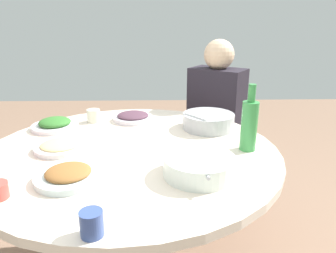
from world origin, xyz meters
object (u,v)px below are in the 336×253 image
Objects in this scene: round_dining_table at (133,178)px; diner_left at (216,108)px; soup_bowl at (199,167)px; tea_cup_near at (92,223)px; dish_noodles at (60,146)px; stool_for_diner_left at (213,181)px; dish_stirfry at (69,175)px; dish_greens at (55,124)px; dish_eggplant at (133,117)px; green_bottle at (249,124)px; rice_bowl at (208,121)px; tea_cup_side at (94,116)px.

diner_left reaches higher than round_dining_table.
soup_bowl is 0.38× the size of diner_left.
tea_cup_near is at bearing 84.95° from round_dining_table.
dish_noodles reaches higher than stool_for_diner_left.
dish_stirfry is (0.19, 0.28, 0.17)m from round_dining_table.
dish_greens is (0.22, -0.56, 0.00)m from dish_stirfry.
round_dining_table is 5.75× the size of dish_noodles.
diner_left is at bearing -103.36° from soup_bowl.
dish_eggplant is at bearing -86.43° from round_dining_table.
tea_cup_near reaches higher than round_dining_table.
green_bottle reaches higher than dish_greens.
dish_stirfry is 0.82× the size of green_bottle.
dish_stirfry is (0.57, 0.54, -0.02)m from rice_bowl.
dish_noodles is at bearing -1.30° from green_bottle.
tea_cup_near and tea_cup_side have the same top height.
green_bottle is 0.76m from diner_left.
rice_bowl reaches higher than dish_eggplant.
green_bottle is (-0.50, 0.03, 0.26)m from round_dining_table.
rice_bowl is at bearing -158.72° from dish_noodles.
diner_left is (0.00, 0.00, 0.54)m from stool_for_diner_left.
tea_cup_side is at bearing -11.64° from rice_bowl.
tea_cup_side is at bearing -79.09° from tea_cup_near.
tea_cup_near is at bearing 45.89° from soup_bowl.
rice_bowl is 0.32m from green_bottle.
round_dining_table reaches higher than stool_for_diner_left.
dish_noodles is at bearing 42.13° from diner_left.
rice_bowl is 0.92× the size of soup_bowl.
rice_bowl is at bearing -101.87° from soup_bowl.
dish_noodles is at bearing 55.91° from dish_eggplant.
rice_bowl is 0.48m from diner_left.
dish_stirfry is (0.17, 0.69, -0.00)m from dish_eggplant.
dish_stirfry is at bearing 111.77° from dish_noodles.
round_dining_table is 5.44× the size of dish_stirfry.
dish_stirfry reaches higher than dish_eggplant.
tea_cup_side is (0.19, -0.97, 0.00)m from tea_cup_near.
green_bottle reaches higher than dish_eggplant.
soup_bowl is 0.65× the size of stool_for_diner_left.
tea_cup_near is at bearing 115.33° from dish_stirfry.
tea_cup_side is (-0.18, -0.11, 0.01)m from dish_greens.
soup_bowl is 1.22× the size of dish_greens.
soup_bowl is 0.46m from tea_cup_near.
round_dining_table is 0.96m from stool_for_diner_left.
diner_left is (-0.69, -1.00, -0.04)m from dish_stirfry.
rice_bowl reaches higher than tea_cup_near.
stool_for_diner_left is (0.01, -0.74, -0.67)m from green_bottle.
tea_cup_side is (0.24, -0.38, 0.18)m from round_dining_table.
green_bottle is at bearing -134.77° from tea_cup_near.
diner_left reaches higher than dish_eggplant.
dish_greens reaches higher than stool_for_diner_left.
green_bottle is (-0.53, 0.43, 0.10)m from dish_eggplant.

